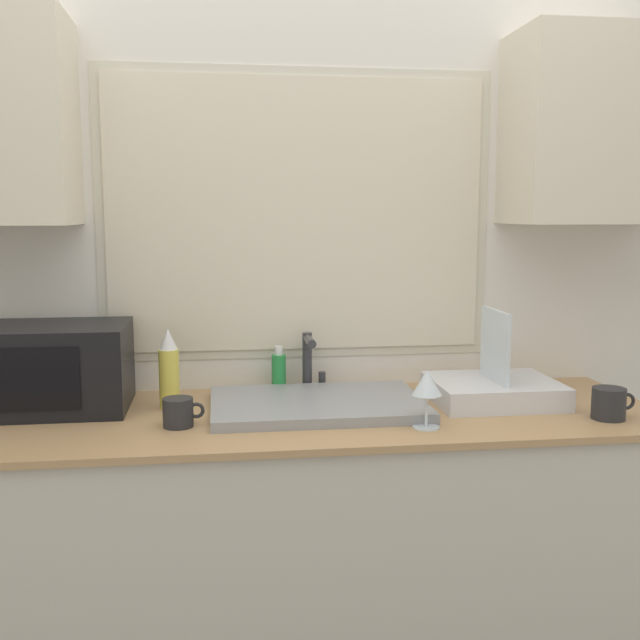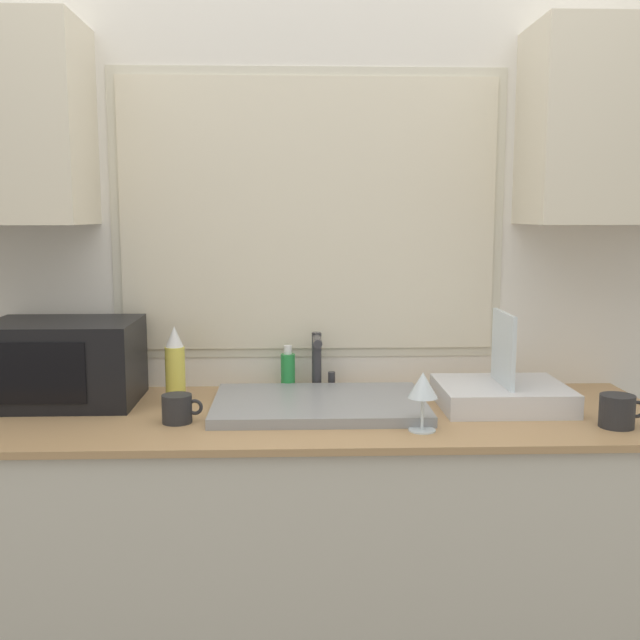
% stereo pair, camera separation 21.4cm
% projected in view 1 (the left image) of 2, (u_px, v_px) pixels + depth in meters
% --- Properties ---
extents(countertop, '(2.09, 0.71, 0.90)m').
position_uv_depth(countertop, '(311.00, 555.00, 2.28)').
color(countertop, beige).
rests_on(countertop, ground_plane).
extents(wall_back, '(6.00, 0.38, 2.60)m').
position_uv_depth(wall_back, '(297.00, 243.00, 2.48)').
color(wall_back, silver).
rests_on(wall_back, ground_plane).
extents(sink_basin, '(0.63, 0.44, 0.03)m').
position_uv_depth(sink_basin, '(317.00, 404.00, 2.25)').
color(sink_basin, gray).
rests_on(sink_basin, countertop).
extents(faucet, '(0.08, 0.15, 0.19)m').
position_uv_depth(faucet, '(309.00, 357.00, 2.46)').
color(faucet, '#333338').
rests_on(faucet, countertop).
extents(microwave, '(0.45, 0.33, 0.26)m').
position_uv_depth(microwave, '(51.00, 367.00, 2.23)').
color(microwave, black).
rests_on(microwave, countertop).
extents(dish_rack, '(0.38, 0.32, 0.29)m').
position_uv_depth(dish_rack, '(494.00, 388.00, 2.33)').
color(dish_rack, silver).
rests_on(dish_rack, countertop).
extents(spray_bottle, '(0.06, 0.06, 0.24)m').
position_uv_depth(spray_bottle, '(169.00, 370.00, 2.24)').
color(spray_bottle, '#D8CC4C').
rests_on(spray_bottle, countertop).
extents(soap_bottle, '(0.05, 0.05, 0.15)m').
position_uv_depth(soap_bottle, '(279.00, 372.00, 2.46)').
color(soap_bottle, '#268C3F').
rests_on(soap_bottle, countertop).
extents(mug_near_sink, '(0.11, 0.08, 0.08)m').
position_uv_depth(mug_near_sink, '(179.00, 412.00, 2.06)').
color(mug_near_sink, '#262628').
rests_on(mug_near_sink, countertop).
extents(wine_glass, '(0.08, 0.08, 0.16)m').
position_uv_depth(wine_glass, '(427.00, 385.00, 2.04)').
color(wine_glass, silver).
rests_on(wine_glass, countertop).
extents(mug_by_rack, '(0.13, 0.10, 0.09)m').
position_uv_depth(mug_by_rack, '(609.00, 403.00, 2.14)').
color(mug_by_rack, '#262628').
rests_on(mug_by_rack, countertop).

